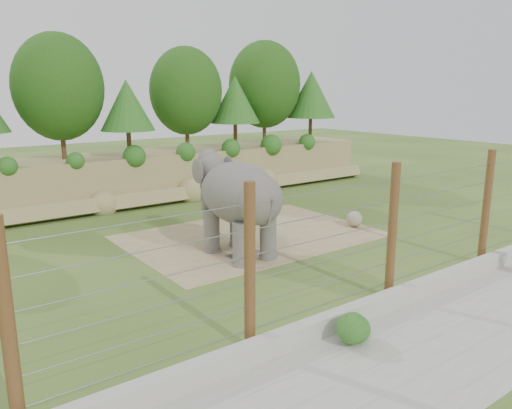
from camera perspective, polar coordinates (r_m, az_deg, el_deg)
ground at (r=18.26m, az=3.76°, el=-6.03°), size 90.00×90.00×0.00m
back_embankment at (r=28.45m, az=-12.09°, el=8.70°), size 30.00×5.52×8.77m
dirt_patch at (r=20.80m, az=-0.54°, el=-3.59°), size 10.00×7.00×0.02m
drain_grate at (r=18.34m, az=-1.75°, el=-5.81°), size 1.00×0.60×0.03m
elephant at (r=17.95m, az=-1.96°, el=-0.33°), size 1.92×4.47×3.62m
stone_ball at (r=22.48m, az=11.16°, el=-1.62°), size 0.70×0.70×0.70m
retaining_wall at (r=14.98m, az=16.42°, el=-9.90°), size 26.00×0.35×0.50m
walkway at (r=14.09m, az=22.99°, el=-13.01°), size 26.00×4.00×0.01m
barrier_fence at (r=14.69m, az=15.31°, el=-3.04°), size 20.26×0.26×4.00m
walkway_shrub at (r=12.46m, az=11.41°, el=-13.68°), size 0.78×0.78×0.78m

